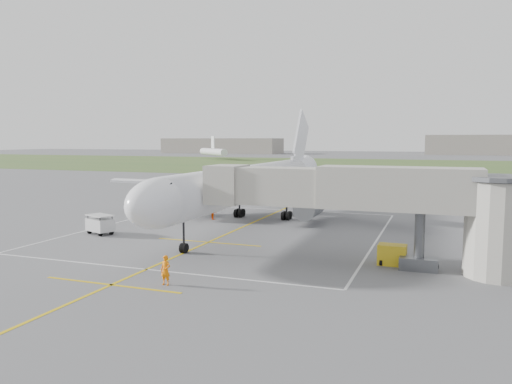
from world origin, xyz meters
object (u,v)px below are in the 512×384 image
(baggage_cart, at_px, (100,224))
(ramp_worker_wing, at_px, (213,212))
(jet_bridge, at_px, (387,202))
(airliner, at_px, (251,183))
(ramp_worker_nose, at_px, (166,270))
(gpu_unit, at_px, (392,255))

(baggage_cart, height_order, ramp_worker_wing, baggage_cart)
(ramp_worker_wing, bearing_deg, jet_bridge, -167.87)
(airliner, height_order, ramp_worker_nose, airliner)
(airliner, xyz_separation_m, baggage_cart, (-11.47, -10.91, -3.43))
(jet_bridge, bearing_deg, gpu_unit, 65.35)
(gpu_unit, xyz_separation_m, ramp_worker_wing, (-21.13, 14.43, 0.11))
(ramp_worker_nose, bearing_deg, baggage_cart, 144.13)
(baggage_cart, bearing_deg, ramp_worker_nose, -19.38)
(airliner, relative_size, gpu_unit, 22.89)
(airliner, xyz_separation_m, ramp_worker_nose, (3.23, -23.56, -3.45))
(baggage_cart, bearing_deg, ramp_worker_wing, 82.97)
(baggage_cart, xyz_separation_m, ramp_worker_wing, (6.45, 11.95, -0.12))
(jet_bridge, relative_size, gpu_unit, 11.45)
(jet_bridge, height_order, ramp_worker_nose, jet_bridge)
(airliner, distance_m, ramp_worker_wing, 6.23)
(jet_bridge, relative_size, ramp_worker_wing, 13.77)
(airliner, bearing_deg, ramp_worker_wing, 168.31)
(gpu_unit, height_order, baggage_cart, baggage_cart)
(gpu_unit, relative_size, ramp_worker_nose, 1.08)
(jet_bridge, xyz_separation_m, ramp_worker_nose, (-12.49, -9.31, -3.80))
(jet_bridge, bearing_deg, baggage_cart, 173.00)
(baggage_cart, xyz_separation_m, ramp_worker_nose, (14.70, -12.65, -0.02))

